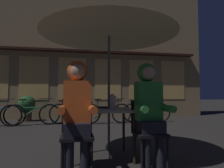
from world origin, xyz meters
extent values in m
plane|color=#2D2B28|center=(0.00, 0.00, 0.00)|extent=(60.00, 60.00, 0.00)
cube|color=#B2AD9E|center=(0.00, 0.00, 0.72)|extent=(0.72, 0.72, 0.04)
cylinder|color=#2D2319|center=(-0.31, -0.31, 0.35)|extent=(0.04, 0.04, 0.70)
cylinder|color=#2D2319|center=(0.31, -0.31, 0.35)|extent=(0.04, 0.04, 0.70)
cylinder|color=#2D2319|center=(-0.31, 0.31, 0.35)|extent=(0.04, 0.04, 0.70)
cylinder|color=#2D2319|center=(0.31, 0.31, 0.35)|extent=(0.04, 0.04, 0.70)
cylinder|color=#4C4C51|center=(0.00, 0.00, 1.12)|extent=(0.04, 0.04, 2.25)
cone|color=tan|center=(0.00, 0.00, 2.06)|extent=(2.10, 2.10, 0.38)
sphere|color=#4C4C51|center=(0.00, 0.00, 2.28)|extent=(0.06, 0.06, 0.06)
cube|color=white|center=(0.06, 0.01, 0.75)|extent=(0.11, 0.11, 0.02)
cube|color=white|center=(0.06, 0.01, 0.84)|extent=(0.09, 0.09, 0.16)
pyramid|color=white|center=(0.06, 0.01, 0.94)|extent=(0.11, 0.11, 0.06)
cube|color=black|center=(-0.48, -0.44, 0.43)|extent=(0.40, 0.40, 0.04)
cylinder|color=black|center=(-0.31, -0.61, 0.21)|extent=(0.03, 0.03, 0.41)
cylinder|color=black|center=(-0.65, -0.61, 0.21)|extent=(0.03, 0.03, 0.41)
cylinder|color=black|center=(-0.31, -0.27, 0.21)|extent=(0.03, 0.03, 0.41)
cylinder|color=black|center=(-0.65, -0.27, 0.21)|extent=(0.03, 0.03, 0.41)
cube|color=black|center=(-0.48, -0.26, 0.66)|extent=(0.40, 0.03, 0.42)
cube|color=black|center=(0.48, -0.44, 0.43)|extent=(0.40, 0.40, 0.04)
cylinder|color=black|center=(0.65, -0.61, 0.21)|extent=(0.03, 0.03, 0.41)
cylinder|color=black|center=(0.31, -0.61, 0.21)|extent=(0.03, 0.03, 0.41)
cylinder|color=black|center=(0.65, -0.27, 0.21)|extent=(0.03, 0.03, 0.41)
cylinder|color=black|center=(0.31, -0.27, 0.21)|extent=(0.03, 0.03, 0.41)
cube|color=black|center=(0.48, -0.26, 0.66)|extent=(0.40, 0.03, 0.42)
cylinder|color=black|center=(-0.39, -0.57, 0.23)|extent=(0.11, 0.11, 0.45)
cylinder|color=black|center=(-0.57, -0.57, 0.23)|extent=(0.11, 0.11, 0.45)
cube|color=black|center=(-0.48, -0.44, 0.53)|extent=(0.32, 0.36, 0.16)
cube|color=#E05B23|center=(-0.48, -0.40, 0.87)|extent=(0.34, 0.22, 0.52)
cylinder|color=#E05B23|center=(-0.30, -0.62, 0.78)|extent=(0.09, 0.30, 0.09)
cylinder|color=#E05B23|center=(-0.66, -0.62, 0.78)|extent=(0.09, 0.30, 0.09)
sphere|color=tan|center=(-0.48, -0.40, 1.25)|extent=(0.21, 0.21, 0.21)
sphere|color=#E05B23|center=(-0.48, -0.35, 1.26)|extent=(0.27, 0.27, 0.27)
cylinder|color=black|center=(0.57, -0.57, 0.23)|extent=(0.11, 0.11, 0.45)
cylinder|color=black|center=(0.39, -0.57, 0.23)|extent=(0.11, 0.11, 0.45)
cube|color=black|center=(0.48, -0.44, 0.53)|extent=(0.32, 0.36, 0.16)
cube|color=#338C38|center=(0.48, -0.40, 0.87)|extent=(0.34, 0.22, 0.52)
cylinder|color=#338C38|center=(0.66, -0.62, 0.78)|extent=(0.09, 0.30, 0.09)
cylinder|color=#338C38|center=(0.30, -0.62, 0.78)|extent=(0.09, 0.30, 0.09)
sphere|color=tan|center=(0.48, -0.40, 1.25)|extent=(0.21, 0.21, 0.21)
sphere|color=#338C38|center=(0.48, -0.35, 1.26)|extent=(0.27, 0.27, 0.27)
cube|color=#937A56|center=(0.12, 5.40, 3.10)|extent=(10.00, 0.60, 6.20)
cube|color=#E0B260|center=(-2.08, 5.09, 1.60)|extent=(1.10, 0.02, 1.70)
cube|color=#E0B260|center=(-0.62, 5.09, 1.60)|extent=(1.10, 0.02, 1.70)
cube|color=#E0B260|center=(0.85, 5.09, 1.60)|extent=(1.10, 0.02, 1.70)
cube|color=#E0B260|center=(2.32, 5.09, 1.60)|extent=(1.10, 0.02, 1.70)
cube|color=#E0B260|center=(3.78, 5.09, 1.60)|extent=(1.10, 0.02, 1.70)
cube|color=#331914|center=(0.12, 4.95, 2.70)|extent=(9.00, 0.36, 0.08)
torus|color=black|center=(-2.39, 3.42, 0.33)|extent=(0.66, 0.08, 0.66)
cylinder|color=#1E4C93|center=(-2.51, 3.43, 0.68)|extent=(0.02, 0.02, 0.28)
cylinder|color=black|center=(-2.51, 3.43, 0.82)|extent=(0.44, 0.04, 0.02)
torus|color=black|center=(-1.30, 3.58, 0.33)|extent=(0.66, 0.09, 0.66)
torus|color=black|center=(-2.32, 3.52, 0.33)|extent=(0.66, 0.09, 0.66)
cylinder|color=#236B3D|center=(-1.81, 3.55, 0.54)|extent=(0.84, 0.09, 0.04)
cylinder|color=#236B3D|center=(-1.93, 3.55, 0.36)|extent=(0.61, 0.07, 0.44)
cylinder|color=#236B3D|center=(-2.09, 3.54, 0.66)|extent=(0.02, 0.02, 0.24)
cube|color=black|center=(-2.09, 3.54, 0.79)|extent=(0.20, 0.09, 0.04)
cylinder|color=#236B3D|center=(-1.42, 3.58, 0.68)|extent=(0.02, 0.02, 0.28)
cylinder|color=black|center=(-1.42, 3.58, 0.82)|extent=(0.44, 0.05, 0.02)
torus|color=black|center=(-0.02, 3.45, 0.33)|extent=(0.66, 0.19, 0.66)
torus|color=black|center=(-1.02, 3.67, 0.33)|extent=(0.66, 0.19, 0.66)
cylinder|color=#236B3D|center=(-0.52, 3.56, 0.54)|extent=(0.82, 0.22, 0.04)
cylinder|color=#236B3D|center=(-0.64, 3.59, 0.36)|extent=(0.60, 0.17, 0.44)
cylinder|color=#236B3D|center=(-0.80, 3.62, 0.66)|extent=(0.02, 0.02, 0.24)
cube|color=black|center=(-0.80, 3.62, 0.79)|extent=(0.21, 0.12, 0.04)
cylinder|color=#236B3D|center=(-0.14, 3.48, 0.68)|extent=(0.02, 0.02, 0.28)
cylinder|color=black|center=(-0.14, 3.48, 0.82)|extent=(0.43, 0.12, 0.02)
torus|color=black|center=(1.02, 3.43, 0.33)|extent=(0.66, 0.09, 0.66)
torus|color=black|center=(0.00, 3.48, 0.33)|extent=(0.66, 0.09, 0.66)
cylinder|color=black|center=(0.51, 3.45, 0.54)|extent=(0.84, 0.08, 0.04)
cylinder|color=black|center=(0.39, 3.46, 0.36)|extent=(0.61, 0.07, 0.44)
cylinder|color=black|center=(0.23, 3.47, 0.66)|extent=(0.02, 0.02, 0.24)
cube|color=black|center=(0.23, 3.47, 0.79)|extent=(0.20, 0.09, 0.04)
cylinder|color=black|center=(0.90, 3.43, 0.68)|extent=(0.02, 0.02, 0.28)
cylinder|color=black|center=(0.90, 3.43, 0.82)|extent=(0.44, 0.05, 0.02)
torus|color=black|center=(2.45, 3.46, 0.33)|extent=(0.66, 0.13, 0.66)
torus|color=black|center=(1.44, 3.59, 0.33)|extent=(0.66, 0.13, 0.66)
cylinder|color=#B78419|center=(1.94, 3.53, 0.54)|extent=(0.83, 0.14, 0.04)
cylinder|color=#B78419|center=(1.82, 3.54, 0.36)|extent=(0.61, 0.11, 0.44)
cylinder|color=#B78419|center=(1.66, 3.56, 0.66)|extent=(0.02, 0.02, 0.24)
cube|color=black|center=(1.66, 3.56, 0.79)|extent=(0.21, 0.10, 0.04)
cylinder|color=#B78419|center=(2.33, 3.48, 0.68)|extent=(0.02, 0.02, 0.28)
cylinder|color=black|center=(2.33, 3.48, 0.82)|extent=(0.44, 0.08, 0.02)
cube|color=black|center=(-0.05, 0.15, 0.75)|extent=(0.24, 0.22, 0.02)
cylinder|color=brown|center=(-2.21, 4.57, 0.17)|extent=(0.36, 0.36, 0.34)
sphere|color=#285B2D|center=(-2.21, 4.57, 0.62)|extent=(0.60, 0.60, 0.60)
camera|label=1|loc=(-0.51, -2.96, 0.96)|focal=31.44mm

